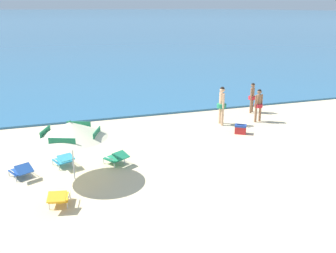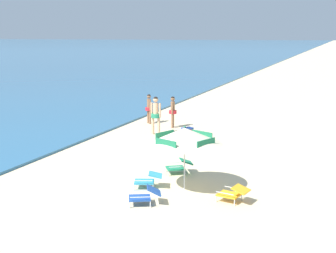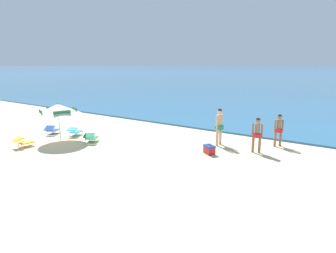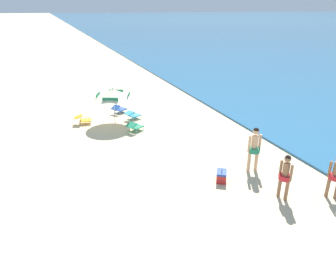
% 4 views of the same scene
% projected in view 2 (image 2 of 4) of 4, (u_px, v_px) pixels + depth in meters
% --- Properties ---
extents(ground_plane, '(800.00, 800.00, 0.00)m').
position_uv_depth(ground_plane, '(316.00, 163.00, 17.15)').
color(ground_plane, beige).
extents(beach_umbrella_striped_main, '(3.20, 3.21, 1.99)m').
position_uv_depth(beach_umbrella_striped_main, '(185.00, 136.00, 13.95)').
color(beach_umbrella_striped_main, silver).
rests_on(beach_umbrella_striped_main, ground).
extents(lounge_chair_under_umbrella, '(0.90, 1.01, 0.51)m').
position_uv_depth(lounge_chair_under_umbrella, '(179.00, 166.00, 15.84)').
color(lounge_chair_under_umbrella, '#1E7F56').
rests_on(lounge_chair_under_umbrella, ground).
extents(lounge_chair_beside_umbrella, '(0.79, 0.98, 0.49)m').
position_uv_depth(lounge_chair_beside_umbrella, '(148.00, 179.00, 14.35)').
color(lounge_chair_beside_umbrella, teal).
rests_on(lounge_chair_beside_umbrella, ground).
extents(lounge_chair_facing_sea, '(0.70, 0.95, 0.50)m').
position_uv_depth(lounge_chair_facing_sea, '(233.00, 193.00, 13.13)').
color(lounge_chair_facing_sea, gold).
rests_on(lounge_chair_facing_sea, ground).
extents(lounge_chair_spare_folded, '(0.86, 1.02, 0.52)m').
position_uv_depth(lounge_chair_spare_folded, '(145.00, 195.00, 12.94)').
color(lounge_chair_spare_folded, '#1E4799').
rests_on(lounge_chair_spare_folded, ground).
extents(person_standing_near_shore, '(0.44, 0.54, 1.81)m').
position_uv_depth(person_standing_near_shore, '(156.00, 113.00, 21.92)').
color(person_standing_near_shore, '#D8A87F').
rests_on(person_standing_near_shore, ground).
extents(person_standing_beside, '(0.38, 0.38, 1.57)m').
position_uv_depth(person_standing_beside, '(149.00, 107.00, 24.68)').
color(person_standing_beside, '#8C6042').
rests_on(person_standing_beside, ground).
extents(person_wading_in, '(0.47, 0.39, 1.60)m').
position_uv_depth(person_wading_in, '(173.00, 110.00, 23.61)').
color(person_wading_in, '#8C6042').
rests_on(person_wading_in, ground).
extents(cooler_box, '(0.61, 0.56, 0.43)m').
position_uv_depth(cooler_box, '(187.00, 132.00, 21.76)').
color(cooler_box, red).
rests_on(cooler_box, ground).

